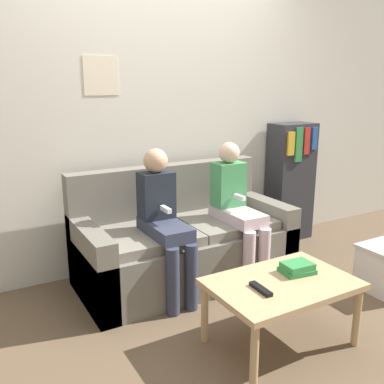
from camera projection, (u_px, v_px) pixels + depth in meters
The scene contains 9 objects.
ground_plane at pixel (218, 305), 2.98m from camera, with size 10.00×10.00×0.00m, color brown.
wall_back at pixel (155, 108), 3.48m from camera, with size 8.00×0.06×2.60m.
couch at pixel (183, 243), 3.33m from camera, with size 1.63×0.77×0.87m.
coffee_table at pixel (282, 289), 2.47m from camera, with size 0.83×0.56×0.40m.
person_left at pixel (164, 217), 2.97m from camera, with size 0.24×0.54×1.06m.
person_right at pixel (237, 205), 3.27m from camera, with size 0.24×0.54×1.06m.
tv_remote at pixel (261, 289), 2.34m from camera, with size 0.05×0.17×0.02m.
book_stack at pixel (297, 268), 2.55m from camera, with size 0.21×0.17×0.06m.
bookshelf at pixel (290, 181), 4.15m from camera, with size 0.42×0.27×1.13m.
Camera 1 is at (-1.49, -2.25, 1.51)m, focal length 40.00 mm.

